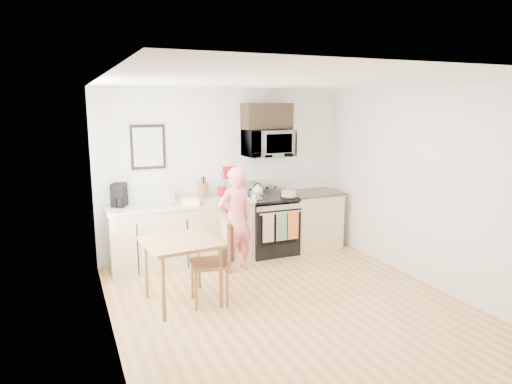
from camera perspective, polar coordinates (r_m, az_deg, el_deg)
name	(u,v)px	position (r m, az deg, el deg)	size (l,w,h in m)	color
floor	(292,308)	(5.55, 4.58, -14.26)	(4.60, 4.60, 0.00)	#A67440
back_wall	(226,173)	(7.21, -3.81, 2.43)	(4.00, 0.04, 2.60)	silver
front_wall	(456,265)	(3.36, 23.74, -8.34)	(4.00, 0.04, 2.60)	silver
left_wall	(108,217)	(4.57, -17.97, -3.00)	(0.04, 4.60, 2.60)	silver
right_wall	(431,188)	(6.31, 21.04, 0.53)	(0.04, 4.60, 2.60)	silver
ceiling	(296,81)	(5.03, 5.04, 13.63)	(4.00, 4.60, 0.04)	white
window	(103,179)	(5.31, -18.57, 1.59)	(0.06, 1.40, 1.50)	white
cabinet_left	(182,235)	(6.89, -9.19, -5.33)	(2.10, 0.60, 0.90)	tan
countertop_left	(181,204)	(6.77, -9.31, -1.51)	(2.14, 0.64, 0.04)	beige
cabinet_right	(313,220)	(7.71, 7.11, -3.53)	(0.84, 0.60, 0.90)	tan
countertop_right	(313,193)	(7.61, 7.20, -0.10)	(0.88, 0.64, 0.04)	black
range	(270,226)	(7.33, 1.79, -4.31)	(0.76, 0.70, 1.16)	black
microwave	(268,143)	(7.20, 1.49, 6.12)	(0.76, 0.51, 0.42)	#B1B1B6
upper_cabinet	(267,116)	(7.21, 1.36, 9.47)	(0.76, 0.35, 0.40)	black
wall_art	(148,147)	(6.84, -13.36, 5.50)	(0.50, 0.04, 0.65)	black
wall_trivet	(229,173)	(7.22, -3.40, 2.44)	(0.20, 0.02, 0.20)	#AD0E14
person	(235,220)	(6.46, -2.61, -3.47)	(0.55, 0.36, 1.51)	#E13E4B
dining_table	(182,248)	(5.48, -9.28, -6.89)	(0.84, 0.84, 0.78)	brown
chair	(221,249)	(5.49, -4.43, -7.17)	(0.54, 0.49, 1.02)	brown
knife_block	(203,191)	(7.04, -6.65, 0.17)	(0.11, 0.15, 0.23)	brown
utensil_crock	(222,187)	(7.15, -4.23, 0.64)	(0.12, 0.12, 0.37)	#AD0E14
fruit_bowl	(173,199)	(6.83, -10.33, -0.91)	(0.25, 0.25, 0.11)	white
milk_carton	(170,194)	(6.75, -10.72, -0.24)	(0.10, 0.10, 0.27)	tan
coffee_maker	(119,196)	(6.69, -16.72, -0.44)	(0.26, 0.31, 0.33)	black
bread_bag	(192,202)	(6.58, -8.00, -1.22)	(0.27, 0.13, 0.10)	#DFB575
cake	(289,194)	(7.17, 4.14, -0.30)	(0.29, 0.29, 0.10)	black
kettle	(257,190)	(7.26, 0.18, 0.23)	(0.17, 0.17, 0.21)	white
pot	(257,196)	(7.00, 0.11, -0.51)	(0.20, 0.33, 0.10)	#B1B1B6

